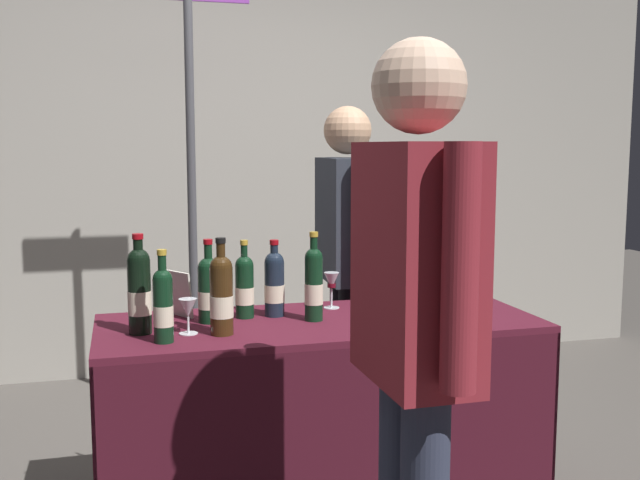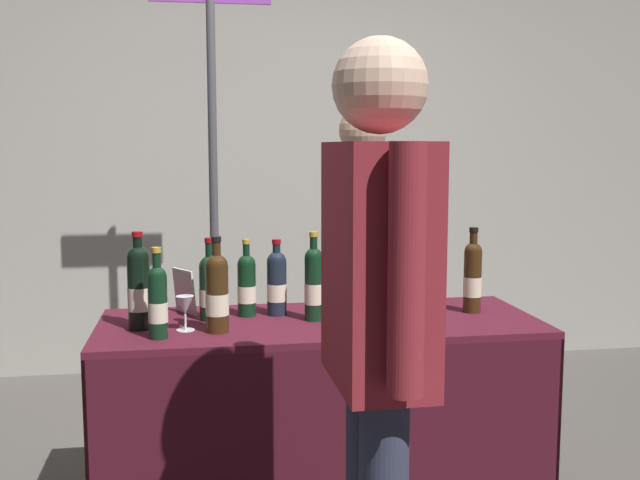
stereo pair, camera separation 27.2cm
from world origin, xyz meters
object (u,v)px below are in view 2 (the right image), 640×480
vendor_presenter (362,245)px  booth_signpost (213,140)px  tasting_table (320,383)px  wine_glass_near_vendor (337,283)px  taster_foreground_right (378,318)px  featured_wine_bottle (473,276)px  flower_vase (413,278)px  wine_glass_mid (185,306)px  display_bottle_0 (217,292)px

vendor_presenter → booth_signpost: (-0.66, 0.46, 0.48)m
tasting_table → booth_signpost: bearing=108.6°
tasting_table → vendor_presenter: vendor_presenter is taller
tasting_table → wine_glass_near_vendor: (0.10, 0.18, 0.35)m
taster_foreground_right → vendor_presenter: bearing=-12.0°
featured_wine_bottle → taster_foreground_right: taster_foreground_right is taller
featured_wine_bottle → wine_glass_near_vendor: bearing=163.7°
flower_vase → booth_signpost: (-0.75, 0.96, 0.55)m
wine_glass_near_vendor → featured_wine_bottle: bearing=-16.3°
vendor_presenter → taster_foreground_right: (-0.31, -1.58, 0.04)m
wine_glass_near_vendor → tasting_table: bearing=-117.7°
wine_glass_near_vendor → taster_foreground_right: (-0.11, -1.14, 0.12)m
featured_wine_bottle → wine_glass_mid: (-1.10, -0.12, -0.06)m
wine_glass_mid → vendor_presenter: 1.07m
featured_wine_bottle → booth_signpost: size_ratio=0.14×
wine_glass_near_vendor → wine_glass_mid: wine_glass_near_vendor is taller
tasting_table → featured_wine_bottle: (0.61, 0.04, 0.39)m
booth_signpost → display_bottle_0: bearing=-90.8°
tasting_table → flower_vase: flower_vase is taller
vendor_presenter → taster_foreground_right: bearing=-7.7°
wine_glass_mid → booth_signpost: booth_signpost is taller
flower_vase → taster_foreground_right: taster_foreground_right is taller
flower_vase → taster_foreground_right: (-0.40, -1.07, 0.10)m
wine_glass_near_vendor → taster_foreground_right: size_ratio=0.09×
vendor_presenter → featured_wine_bottle: bearing=31.0°
wine_glass_mid → vendor_presenter: (0.79, 0.71, 0.11)m
wine_glass_mid → booth_signpost: (0.13, 1.17, 0.59)m
display_bottle_0 → booth_signpost: size_ratio=0.15×
vendor_presenter → flower_vase: bearing=13.9°
featured_wine_bottle → display_bottle_0: bearing=-171.0°
tasting_table → flower_vase: 0.55m
featured_wine_bottle → taster_foreground_right: bearing=-122.1°
featured_wine_bottle → taster_foreground_right: 1.17m
taster_foreground_right → booth_signpost: size_ratio=0.72×
wine_glass_near_vendor → wine_glass_mid: size_ratio=1.17×
featured_wine_bottle → vendor_presenter: 0.67m
wine_glass_mid → flower_vase: (0.88, 0.20, 0.04)m
tasting_table → wine_glass_mid: bearing=-170.5°
tasting_table → wine_glass_near_vendor: wine_glass_near_vendor is taller
tasting_table → vendor_presenter: 0.82m
wine_glass_near_vendor → taster_foreground_right: 1.15m
tasting_table → booth_signpost: size_ratio=0.71×
display_bottle_0 → wine_glass_mid: 0.13m
wine_glass_mid → wine_glass_near_vendor: bearing=24.4°
display_bottle_0 → wine_glass_mid: display_bottle_0 is taller
featured_wine_bottle → wine_glass_near_vendor: 0.53m
display_bottle_0 → flower_vase: (0.77, 0.24, -0.02)m
flower_vase → taster_foreground_right: size_ratio=0.25×
wine_glass_mid → taster_foreground_right: (0.48, -0.87, 0.14)m
flower_vase → featured_wine_bottle: bearing=-21.5°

